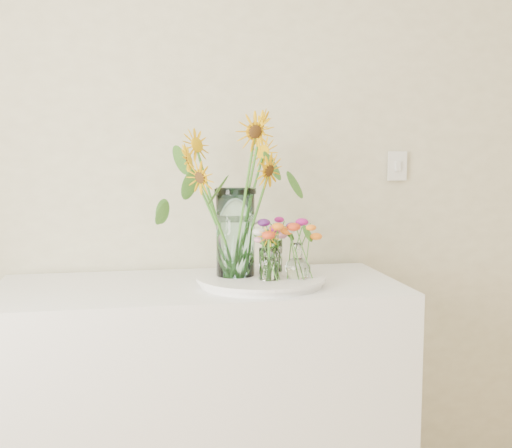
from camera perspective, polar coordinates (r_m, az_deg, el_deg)
name	(u,v)px	position (r m, az deg, el deg)	size (l,w,h in m)	color
counter	(201,408)	(2.39, -4.90, -15.95)	(1.40, 0.60, 0.90)	white
tray	(261,281)	(2.23, 0.45, -5.11)	(0.42, 0.42, 0.03)	white
mason_jar	(235,232)	(2.22, -1.85, -0.76)	(0.13, 0.13, 0.31)	#BAEEEA
sunflower_bouquet	(235,193)	(2.21, -1.86, 2.80)	(0.69, 0.69, 0.59)	#DD9F04
small_vase_a	(269,264)	(2.16, 1.15, -3.61)	(0.07, 0.07, 0.11)	white
wildflower_posy_a	(269,251)	(2.15, 1.15, -2.44)	(0.17, 0.17, 0.20)	orange
small_vase_b	(298,261)	(2.19, 3.75, -3.32)	(0.09, 0.09, 0.13)	white
wildflower_posy_b	(298,248)	(2.19, 3.76, -2.16)	(0.21, 0.21, 0.22)	orange
small_vase_c	(273,256)	(2.31, 1.52, -2.90)	(0.07, 0.07, 0.12)	white
wildflower_posy_c	(273,244)	(2.31, 1.52, -1.79)	(0.19, 0.19, 0.21)	orange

